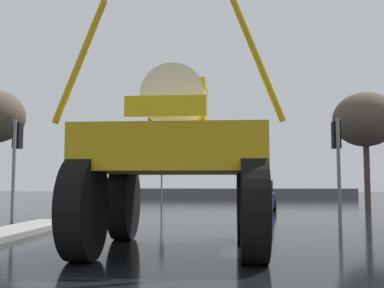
{
  "coord_description": "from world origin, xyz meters",
  "views": [
    {
      "loc": [
        1.09,
        -3.57,
        1.36
      ],
      "look_at": [
        0.36,
        7.96,
        2.34
      ],
      "focal_mm": 43.73,
      "sensor_mm": 36.0,
      "label": 1
    }
  ],
  "objects_px": {
    "bare_tree_right": "(365,120)",
    "oversize_sprayer": "(178,160)",
    "traffic_signal_far_left": "(162,164)",
    "traffic_signal_near_left": "(17,148)",
    "sedan_ahead": "(258,196)",
    "traffic_signal_near_right": "(337,148)"
  },
  "relations": [
    {
      "from": "traffic_signal_far_left",
      "to": "bare_tree_right",
      "type": "height_order",
      "value": "bare_tree_right"
    },
    {
      "from": "traffic_signal_far_left",
      "to": "traffic_signal_near_left",
      "type": "bearing_deg",
      "value": -100.83
    },
    {
      "from": "oversize_sprayer",
      "to": "traffic_signal_far_left",
      "type": "relative_size",
      "value": 1.45
    },
    {
      "from": "traffic_signal_near_left",
      "to": "traffic_signal_near_right",
      "type": "xyz_separation_m",
      "value": [
        10.25,
        0.0,
        -0.04
      ]
    },
    {
      "from": "sedan_ahead",
      "to": "traffic_signal_near_right",
      "type": "bearing_deg",
      "value": -165.42
    },
    {
      "from": "traffic_signal_near_left",
      "to": "traffic_signal_far_left",
      "type": "distance_m",
      "value": 15.23
    },
    {
      "from": "oversize_sprayer",
      "to": "sedan_ahead",
      "type": "distance_m",
      "value": 16.05
    },
    {
      "from": "bare_tree_right",
      "to": "traffic_signal_near_right",
      "type": "bearing_deg",
      "value": -110.35
    },
    {
      "from": "traffic_signal_near_right",
      "to": "oversize_sprayer",
      "type": "bearing_deg",
      "value": -132.26
    },
    {
      "from": "traffic_signal_far_left",
      "to": "oversize_sprayer",
      "type": "bearing_deg",
      "value": -81.79
    },
    {
      "from": "traffic_signal_near_left",
      "to": "bare_tree_right",
      "type": "height_order",
      "value": "bare_tree_right"
    },
    {
      "from": "traffic_signal_near_right",
      "to": "bare_tree_right",
      "type": "distance_m",
      "value": 14.56
    },
    {
      "from": "traffic_signal_near_left",
      "to": "bare_tree_right",
      "type": "relative_size",
      "value": 0.51
    },
    {
      "from": "traffic_signal_far_left",
      "to": "bare_tree_right",
      "type": "xyz_separation_m",
      "value": [
        12.37,
        -1.53,
        2.56
      ]
    },
    {
      "from": "bare_tree_right",
      "to": "traffic_signal_far_left",
      "type": "bearing_deg",
      "value": 172.94
    },
    {
      "from": "oversize_sprayer",
      "to": "sedan_ahead",
      "type": "height_order",
      "value": "oversize_sprayer"
    },
    {
      "from": "traffic_signal_near_left",
      "to": "oversize_sprayer",
      "type": "bearing_deg",
      "value": -40.91
    },
    {
      "from": "bare_tree_right",
      "to": "sedan_ahead",
      "type": "bearing_deg",
      "value": -158.08
    },
    {
      "from": "sedan_ahead",
      "to": "traffic_signal_near_right",
      "type": "relative_size",
      "value": 1.25
    },
    {
      "from": "sedan_ahead",
      "to": "bare_tree_right",
      "type": "relative_size",
      "value": 0.63
    },
    {
      "from": "bare_tree_right",
      "to": "oversize_sprayer",
      "type": "bearing_deg",
      "value": -117.31
    },
    {
      "from": "sedan_ahead",
      "to": "traffic_signal_far_left",
      "type": "xyz_separation_m",
      "value": [
        -5.78,
        4.19,
        1.87
      ]
    }
  ]
}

